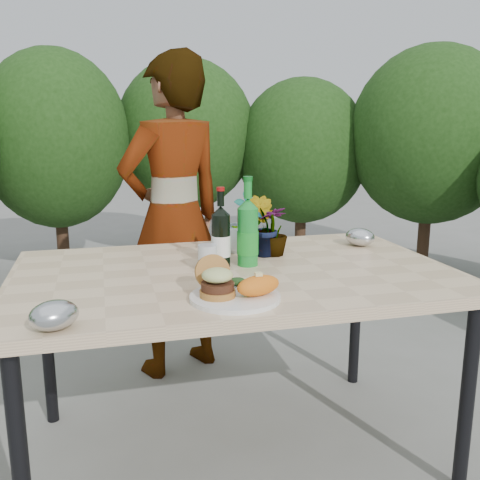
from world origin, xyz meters
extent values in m
plane|color=slate|center=(0.00, 0.00, 0.00)|extent=(80.00, 80.00, 0.00)
cube|color=beige|center=(0.00, 0.00, 0.73)|extent=(1.60, 1.00, 0.04)
cylinder|color=black|center=(-0.72, -0.42, 0.35)|extent=(0.05, 0.05, 0.71)
cylinder|color=black|center=(0.72, -0.42, 0.35)|extent=(0.05, 0.05, 0.71)
cylinder|color=black|center=(-0.72, 0.42, 0.35)|extent=(0.05, 0.05, 0.71)
cylinder|color=black|center=(0.72, 0.42, 0.35)|extent=(0.05, 0.05, 0.71)
cylinder|color=#382316|center=(-0.80, 2.80, 0.21)|extent=(0.10, 0.10, 0.42)
ellipsoid|color=#244A18|center=(-0.80, 2.80, 1.14)|extent=(1.20, 1.20, 1.45)
cylinder|color=#382316|center=(0.30, 3.00, 0.25)|extent=(0.10, 0.10, 0.50)
ellipsoid|color=#244A18|center=(0.30, 3.00, 1.17)|extent=(1.24, 1.24, 1.34)
cylinder|color=#382316|center=(1.30, 2.70, 0.19)|extent=(0.10, 0.10, 0.38)
ellipsoid|color=#244A18|center=(1.30, 2.70, 1.02)|extent=(1.17, 1.17, 1.29)
cylinder|color=#382316|center=(2.20, 2.10, 0.22)|extent=(0.10, 0.10, 0.44)
ellipsoid|color=#244A18|center=(2.20, 2.10, 1.17)|extent=(1.34, 1.34, 1.46)
cylinder|color=white|center=(-0.08, -0.33, 0.76)|extent=(0.28, 0.28, 0.01)
cylinder|color=#B7722D|center=(-0.14, -0.33, 0.78)|extent=(0.11, 0.11, 0.02)
cylinder|color=#472314|center=(-0.14, -0.33, 0.80)|extent=(0.10, 0.10, 0.02)
ellipsoid|color=beige|center=(-0.14, -0.33, 0.83)|extent=(0.10, 0.10, 0.04)
cylinder|color=#B7722D|center=(-0.14, -0.25, 0.82)|extent=(0.11, 0.06, 0.11)
ellipsoid|color=orange|center=(-0.01, -0.35, 0.80)|extent=(0.17, 0.12, 0.06)
ellipsoid|color=olive|center=(-0.08, -0.24, 0.78)|extent=(0.04, 0.04, 0.02)
ellipsoid|color=#193814|center=(-0.05, -0.23, 0.78)|extent=(0.06, 0.04, 0.03)
cylinder|color=black|center=(-0.04, 0.06, 0.85)|extent=(0.07, 0.07, 0.20)
cylinder|color=white|center=(-0.04, 0.06, 0.83)|extent=(0.07, 0.07, 0.08)
cone|color=black|center=(-0.04, 0.06, 0.96)|extent=(0.07, 0.07, 0.03)
cylinder|color=black|center=(-0.04, 0.06, 1.01)|extent=(0.03, 0.03, 0.06)
cylinder|color=maroon|center=(-0.04, 0.06, 1.04)|extent=(0.03, 0.03, 0.01)
cylinder|color=#17812A|center=(0.06, 0.05, 0.86)|extent=(0.08, 0.08, 0.22)
cylinder|color=#198C26|center=(0.06, 0.05, 0.84)|extent=(0.08, 0.08, 0.09)
cone|color=#17812A|center=(0.06, 0.05, 0.99)|extent=(0.08, 0.08, 0.04)
cylinder|color=#17812A|center=(0.06, 0.05, 1.04)|extent=(0.03, 0.03, 0.07)
cylinder|color=#0C5919|center=(0.06, 0.05, 1.08)|extent=(0.03, 0.03, 0.02)
cylinder|color=silver|center=(-0.10, 0.02, 0.80)|extent=(0.07, 0.07, 0.09)
imported|color=#285E20|center=(0.12, 0.22, 0.88)|extent=(0.16, 0.13, 0.26)
imported|color=#27571E|center=(0.16, 0.18, 0.87)|extent=(0.17, 0.17, 0.24)
imported|color=#20521C|center=(0.21, 0.18, 0.85)|extent=(0.14, 0.14, 0.20)
imported|color=white|center=(0.08, 0.26, 0.81)|extent=(0.19, 0.19, 0.11)
ellipsoid|color=#B1B4B8|center=(-0.60, -0.44, 0.79)|extent=(0.17, 0.16, 0.08)
ellipsoid|color=silver|center=(0.63, 0.24, 0.79)|extent=(0.16, 0.17, 0.08)
imported|color=#A67253|center=(-0.11, 0.80, 0.81)|extent=(0.70, 0.60, 1.62)
camera|label=1|loc=(-0.46, -1.84, 1.29)|focal=40.00mm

